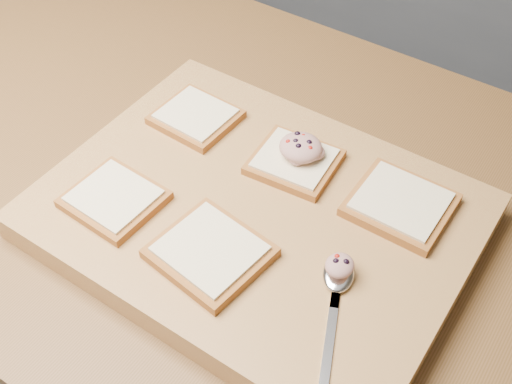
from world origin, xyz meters
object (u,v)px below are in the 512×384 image
Objects in this scene: cutting_board at (256,216)px; bread_far_center at (294,161)px; tuna_salad_dollop at (301,147)px; spoon at (337,283)px.

bread_far_center is (0.00, 0.09, 0.03)m from cutting_board.
tuna_salad_dollop reaches higher than bread_far_center.
spoon is at bearing -46.52° from tuna_salad_dollop.
spoon reaches higher than cutting_board.
tuna_salad_dollop is at bearing 86.66° from cutting_board.
bread_far_center is 0.67× the size of spoon.
spoon is (0.15, -0.05, 0.03)m from cutting_board.
spoon is at bearing -44.17° from bread_far_center.
cutting_board is at bearing -91.31° from bread_far_center.
bread_far_center is 0.20m from spoon.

